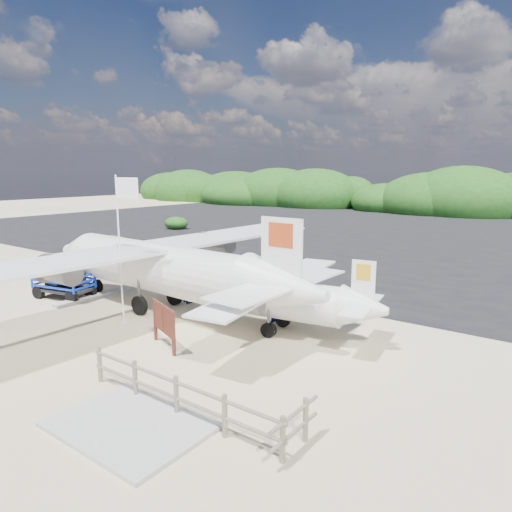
{
  "coord_description": "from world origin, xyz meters",
  "views": [
    {
      "loc": [
        13.45,
        -11.93,
        5.74
      ],
      "look_at": [
        1.22,
        4.67,
        1.89
      ],
      "focal_mm": 32.0,
      "sensor_mm": 36.0,
      "label": 1
    }
  ],
  "objects_px": {
    "crew_c": "(276,301)",
    "signboard": "(165,347)",
    "flagpole": "(124,322)",
    "crew_a": "(157,268)",
    "aircraft_small": "(358,229)",
    "baggage_cart": "(65,298)",
    "crew_b": "(187,286)"
  },
  "relations": [
    {
      "from": "flagpole",
      "to": "crew_a",
      "type": "distance_m",
      "value": 6.18
    },
    {
      "from": "baggage_cart",
      "to": "crew_c",
      "type": "height_order",
      "value": "crew_c"
    },
    {
      "from": "flagpole",
      "to": "crew_b",
      "type": "distance_m",
      "value": 3.53
    },
    {
      "from": "aircraft_small",
      "to": "crew_a",
      "type": "bearing_deg",
      "value": 83.49
    },
    {
      "from": "baggage_cart",
      "to": "aircraft_small",
      "type": "height_order",
      "value": "aircraft_small"
    },
    {
      "from": "crew_c",
      "to": "aircraft_small",
      "type": "xyz_separation_m",
      "value": [
        -9.47,
        28.96,
        -0.85
      ]
    },
    {
      "from": "flagpole",
      "to": "signboard",
      "type": "height_order",
      "value": "flagpole"
    },
    {
      "from": "crew_c",
      "to": "aircraft_small",
      "type": "distance_m",
      "value": 30.48
    },
    {
      "from": "flagpole",
      "to": "crew_a",
      "type": "bearing_deg",
      "value": 126.33
    },
    {
      "from": "crew_a",
      "to": "crew_c",
      "type": "height_order",
      "value": "crew_c"
    },
    {
      "from": "baggage_cart",
      "to": "signboard",
      "type": "xyz_separation_m",
      "value": [
        8.2,
        -1.4,
        0.0
      ]
    },
    {
      "from": "baggage_cart",
      "to": "signboard",
      "type": "height_order",
      "value": "signboard"
    },
    {
      "from": "crew_a",
      "to": "crew_c",
      "type": "xyz_separation_m",
      "value": [
        8.37,
        -1.45,
        0.04
      ]
    },
    {
      "from": "crew_c",
      "to": "crew_b",
      "type": "bearing_deg",
      "value": -3.75
    },
    {
      "from": "flagpole",
      "to": "crew_c",
      "type": "height_order",
      "value": "flagpole"
    },
    {
      "from": "crew_a",
      "to": "baggage_cart",
      "type": "bearing_deg",
      "value": 80.71
    },
    {
      "from": "signboard",
      "to": "flagpole",
      "type": "bearing_deg",
      "value": -173.35
    },
    {
      "from": "crew_b",
      "to": "crew_c",
      "type": "distance_m",
      "value": 4.71
    },
    {
      "from": "baggage_cart",
      "to": "flagpole",
      "type": "xyz_separation_m",
      "value": [
        5.0,
        -0.58,
        0.0
      ]
    },
    {
      "from": "crew_b",
      "to": "baggage_cart",
      "type": "bearing_deg",
      "value": 51.75
    },
    {
      "from": "crew_b",
      "to": "aircraft_small",
      "type": "bearing_deg",
      "value": -58.58
    },
    {
      "from": "flagpole",
      "to": "aircraft_small",
      "type": "bearing_deg",
      "value": 98.31
    },
    {
      "from": "crew_b",
      "to": "crew_c",
      "type": "relative_size",
      "value": 0.89
    },
    {
      "from": "flagpole",
      "to": "aircraft_small",
      "type": "distance_m",
      "value": 32.79
    },
    {
      "from": "baggage_cart",
      "to": "flagpole",
      "type": "relative_size",
      "value": 0.5
    },
    {
      "from": "flagpole",
      "to": "signboard",
      "type": "bearing_deg",
      "value": -14.3
    },
    {
      "from": "flagpole",
      "to": "crew_b",
      "type": "bearing_deg",
      "value": 89.47
    },
    {
      "from": "signboard",
      "to": "aircraft_small",
      "type": "xyz_separation_m",
      "value": [
        -7.93,
        33.26,
        0.0
      ]
    },
    {
      "from": "crew_c",
      "to": "signboard",
      "type": "bearing_deg",
      "value": 66.1
    },
    {
      "from": "flagpole",
      "to": "crew_c",
      "type": "xyz_separation_m",
      "value": [
        4.74,
        3.49,
        0.85
      ]
    },
    {
      "from": "crew_a",
      "to": "aircraft_small",
      "type": "xyz_separation_m",
      "value": [
        -1.11,
        27.51,
        -0.82
      ]
    },
    {
      "from": "baggage_cart",
      "to": "aircraft_small",
      "type": "bearing_deg",
      "value": 77.36
    }
  ]
}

